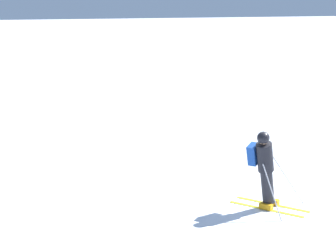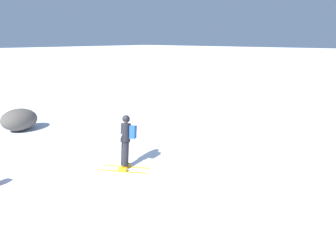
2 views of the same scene
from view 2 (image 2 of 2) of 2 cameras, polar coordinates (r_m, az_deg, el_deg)
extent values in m
plane|color=white|center=(8.81, -13.61, -11.00)|extent=(300.00, 300.00, 0.00)
cube|color=yellow|center=(9.39, -9.13, -8.73)|extent=(0.99, 1.52, 0.01)
cube|color=yellow|center=(9.09, -9.82, -9.74)|extent=(0.99, 1.52, 0.01)
cube|color=orange|center=(9.36, -9.15, -8.37)|extent=(0.27, 0.31, 0.12)
cube|color=orange|center=(9.05, -9.85, -9.37)|extent=(0.27, 0.31, 0.12)
cylinder|color=black|center=(9.14, -9.36, -5.96)|extent=(0.53, 0.47, 0.85)
cylinder|color=black|center=(9.05, -9.21, -1.41)|extent=(0.60, 0.55, 0.71)
sphere|color=tan|center=(9.02, -9.12, 1.33)|extent=(0.36, 0.35, 0.28)
sphere|color=black|center=(9.02, -9.11, 1.52)|extent=(0.42, 0.40, 0.33)
cube|color=#194293|center=(8.97, -7.62, -1.30)|extent=(0.42, 0.36, 0.50)
cylinder|color=#B7B7BC|center=(9.59, -10.27, -4.50)|extent=(0.22, 0.50, 1.14)
cylinder|color=#B7B7BC|center=(8.85, -12.05, -6.22)|extent=(0.92, 0.05, 1.26)
ellipsoid|color=#4C4742|center=(14.64, -29.65, 1.21)|extent=(1.63, 1.39, 1.06)
camera|label=1|loc=(20.12, -13.16, 18.34)|focal=60.00mm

